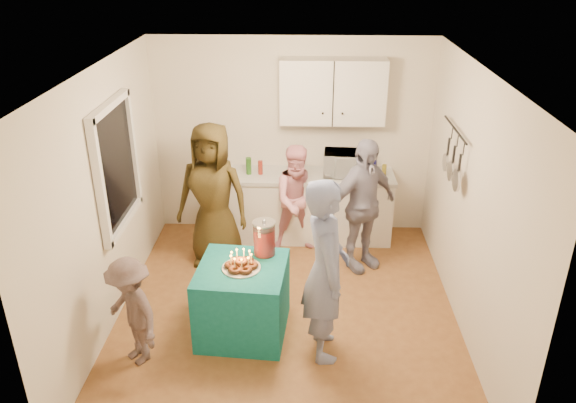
{
  "coord_description": "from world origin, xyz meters",
  "views": [
    {
      "loc": [
        0.18,
        -4.99,
        3.66
      ],
      "look_at": [
        0.0,
        0.35,
        1.15
      ],
      "focal_mm": 35.0,
      "sensor_mm": 36.0,
      "label": 1
    }
  ],
  "objects_px": {
    "punch_jar": "(264,239)",
    "microwave": "(346,163)",
    "counter": "(307,208)",
    "woman_back_center": "(299,200)",
    "man_birthday": "(326,271)",
    "child_near_left": "(132,312)",
    "party_table": "(243,300)",
    "woman_back_left": "(213,196)",
    "woman_back_right": "(362,206)"
  },
  "relations": [
    {
      "from": "counter",
      "to": "microwave",
      "type": "relative_size",
      "value": 3.98
    },
    {
      "from": "punch_jar",
      "to": "woman_back_right",
      "type": "height_order",
      "value": "woman_back_right"
    },
    {
      "from": "party_table",
      "to": "child_near_left",
      "type": "height_order",
      "value": "child_near_left"
    },
    {
      "from": "counter",
      "to": "woman_back_left",
      "type": "xyz_separation_m",
      "value": [
        -1.12,
        -0.67,
        0.46
      ]
    },
    {
      "from": "man_birthday",
      "to": "woman_back_right",
      "type": "height_order",
      "value": "man_birthday"
    },
    {
      "from": "punch_jar",
      "to": "woman_back_left",
      "type": "xyz_separation_m",
      "value": [
        -0.69,
        1.1,
        -0.04
      ]
    },
    {
      "from": "woman_back_center",
      "to": "microwave",
      "type": "bearing_deg",
      "value": 17.35
    },
    {
      "from": "woman_back_left",
      "to": "child_near_left",
      "type": "distance_m",
      "value": 1.93
    },
    {
      "from": "woman_back_right",
      "to": "man_birthday",
      "type": "bearing_deg",
      "value": -141.69
    },
    {
      "from": "woman_back_left",
      "to": "woman_back_center",
      "type": "bearing_deg",
      "value": 28.64
    },
    {
      "from": "woman_back_right",
      "to": "child_near_left",
      "type": "distance_m",
      "value": 2.88
    },
    {
      "from": "woman_back_center",
      "to": "child_near_left",
      "type": "xyz_separation_m",
      "value": [
        -1.5,
        -2.16,
        -0.15
      ]
    },
    {
      "from": "party_table",
      "to": "woman_back_center",
      "type": "distance_m",
      "value": 1.81
    },
    {
      "from": "microwave",
      "to": "woman_back_center",
      "type": "relative_size",
      "value": 0.39
    },
    {
      "from": "punch_jar",
      "to": "child_near_left",
      "type": "height_order",
      "value": "same"
    },
    {
      "from": "counter",
      "to": "woman_back_center",
      "type": "xyz_separation_m",
      "value": [
        -0.1,
        -0.34,
        0.27
      ]
    },
    {
      "from": "counter",
      "to": "microwave",
      "type": "height_order",
      "value": "microwave"
    },
    {
      "from": "man_birthday",
      "to": "child_near_left",
      "type": "height_order",
      "value": "man_birthday"
    },
    {
      "from": "counter",
      "to": "woman_back_right",
      "type": "xyz_separation_m",
      "value": [
        0.65,
        -0.73,
        0.39
      ]
    },
    {
      "from": "microwave",
      "to": "woman_back_right",
      "type": "bearing_deg",
      "value": -74.18
    },
    {
      "from": "woman_back_right",
      "to": "counter",
      "type": "bearing_deg",
      "value": 96.6
    },
    {
      "from": "counter",
      "to": "woman_back_center",
      "type": "bearing_deg",
      "value": -105.69
    },
    {
      "from": "microwave",
      "to": "woman_back_left",
      "type": "distance_m",
      "value": 1.75
    },
    {
      "from": "punch_jar",
      "to": "microwave",
      "type": "bearing_deg",
      "value": 62.85
    },
    {
      "from": "man_birthday",
      "to": "woman_back_center",
      "type": "distance_m",
      "value": 1.99
    },
    {
      "from": "counter",
      "to": "child_near_left",
      "type": "relative_size",
      "value": 2.0
    },
    {
      "from": "woman_back_left",
      "to": "woman_back_center",
      "type": "xyz_separation_m",
      "value": [
        1.02,
        0.33,
        -0.19
      ]
    },
    {
      "from": "man_birthday",
      "to": "woman_back_right",
      "type": "distance_m",
      "value": 1.64
    },
    {
      "from": "party_table",
      "to": "punch_jar",
      "type": "xyz_separation_m",
      "value": [
        0.21,
        0.27,
        0.55
      ]
    },
    {
      "from": "microwave",
      "to": "party_table",
      "type": "height_order",
      "value": "microwave"
    },
    {
      "from": "microwave",
      "to": "party_table",
      "type": "xyz_separation_m",
      "value": [
        -1.12,
        -2.04,
        -0.68
      ]
    },
    {
      "from": "woman_back_center",
      "to": "child_near_left",
      "type": "distance_m",
      "value": 2.64
    },
    {
      "from": "woman_back_center",
      "to": "party_table",
      "type": "bearing_deg",
      "value": -120.6
    },
    {
      "from": "counter",
      "to": "child_near_left",
      "type": "xyz_separation_m",
      "value": [
        -1.6,
        -2.51,
        0.12
      ]
    },
    {
      "from": "counter",
      "to": "man_birthday",
      "type": "height_order",
      "value": "man_birthday"
    },
    {
      "from": "counter",
      "to": "man_birthday",
      "type": "distance_m",
      "value": 2.36
    },
    {
      "from": "child_near_left",
      "to": "woman_back_right",
      "type": "bearing_deg",
      "value": 81.35
    },
    {
      "from": "counter",
      "to": "woman_back_left",
      "type": "distance_m",
      "value": 1.38
    },
    {
      "from": "microwave",
      "to": "punch_jar",
      "type": "xyz_separation_m",
      "value": [
        -0.91,
        -1.77,
        -0.13
      ]
    },
    {
      "from": "woman_back_right",
      "to": "punch_jar",
      "type": "bearing_deg",
      "value": -170.79
    },
    {
      "from": "punch_jar",
      "to": "woman_back_right",
      "type": "xyz_separation_m",
      "value": [
        1.07,
        1.04,
        -0.11
      ]
    },
    {
      "from": "punch_jar",
      "to": "woman_back_right",
      "type": "bearing_deg",
      "value": 44.14
    },
    {
      "from": "party_table",
      "to": "punch_jar",
      "type": "height_order",
      "value": "punch_jar"
    },
    {
      "from": "party_table",
      "to": "woman_back_center",
      "type": "bearing_deg",
      "value": 72.57
    },
    {
      "from": "party_table",
      "to": "woman_back_left",
      "type": "xyz_separation_m",
      "value": [
        -0.49,
        1.37,
        0.51
      ]
    },
    {
      "from": "man_birthday",
      "to": "child_near_left",
      "type": "relative_size",
      "value": 1.65
    },
    {
      "from": "microwave",
      "to": "man_birthday",
      "type": "distance_m",
      "value": 2.33
    },
    {
      "from": "woman_back_right",
      "to": "microwave",
      "type": "bearing_deg",
      "value": 67.57
    },
    {
      "from": "counter",
      "to": "woman_back_center",
      "type": "height_order",
      "value": "woman_back_center"
    },
    {
      "from": "punch_jar",
      "to": "woman_back_left",
      "type": "distance_m",
      "value": 1.3
    }
  ]
}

